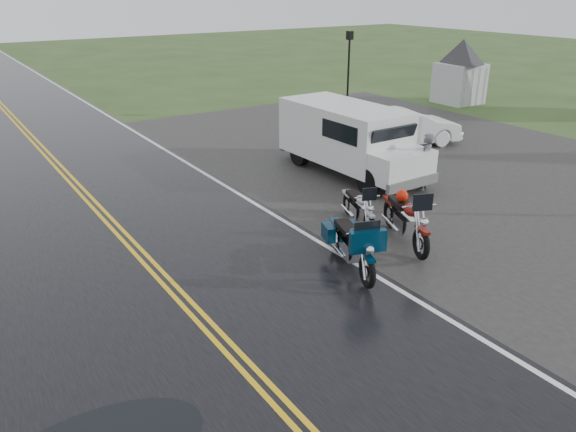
# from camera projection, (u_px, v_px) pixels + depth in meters

# --- Properties ---
(ground) EXTENTS (120.00, 120.00, 0.00)m
(ground) POSITION_uv_depth(u_px,v_px,m) (218.00, 339.00, 9.84)
(ground) COLOR #2D471E
(ground) RESTS_ON ground
(road) EXTENTS (8.00, 100.00, 0.04)m
(road) POSITION_uv_depth(u_px,v_px,m) (72.00, 182.00, 17.53)
(road) COLOR black
(road) RESTS_ON ground
(parking_pad) EXTENTS (14.00, 24.00, 0.03)m
(parking_pad) POSITION_uv_depth(u_px,v_px,m) (438.00, 164.00, 19.29)
(parking_pad) COLOR black
(parking_pad) RESTS_ON ground
(visitor_center) EXTENTS (16.00, 10.00, 4.80)m
(visitor_center) POSITION_uv_depth(u_px,v_px,m) (462.00, 55.00, 28.35)
(visitor_center) COLOR #A8AAAD
(visitor_center) RESTS_ON ground
(motorcycle_red) EXTENTS (1.80, 2.67, 1.48)m
(motorcycle_red) POSITION_uv_depth(u_px,v_px,m) (422.00, 231.00, 12.30)
(motorcycle_red) COLOR #61110B
(motorcycle_red) RESTS_ON ground
(motorcycle_teal) EXTENTS (1.59, 2.53, 1.41)m
(motorcycle_teal) POSITION_uv_depth(u_px,v_px,m) (368.00, 259.00, 11.15)
(motorcycle_teal) COLOR #052338
(motorcycle_teal) RESTS_ON ground
(motorcycle_silver) EXTENTS (1.38, 2.17, 1.20)m
(motorcycle_silver) POSITION_uv_depth(u_px,v_px,m) (370.00, 216.00, 13.47)
(motorcycle_silver) COLOR #AFB0B7
(motorcycle_silver) RESTS_ON ground
(van_white) EXTENTS (2.24, 5.74, 2.24)m
(van_white) POSITION_uv_depth(u_px,v_px,m) (370.00, 158.00, 16.10)
(van_white) COLOR silver
(van_white) RESTS_ON ground
(person_at_van) EXTENTS (0.75, 0.67, 1.72)m
(person_at_van) POSITION_uv_depth(u_px,v_px,m) (425.00, 163.00, 16.56)
(person_at_van) COLOR #4F4E53
(person_at_van) RESTS_ON ground
(sedan_white) EXTENTS (4.45, 2.42, 1.39)m
(sedan_white) POSITION_uv_depth(u_px,v_px,m) (406.00, 128.00, 21.22)
(sedan_white) COLOR silver
(sedan_white) RESTS_ON ground
(lamp_post_far_right) EXTENTS (0.33, 0.33, 3.88)m
(lamp_post_far_right) POSITION_uv_depth(u_px,v_px,m) (348.00, 75.00, 25.37)
(lamp_post_far_right) COLOR black
(lamp_post_far_right) RESTS_ON ground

